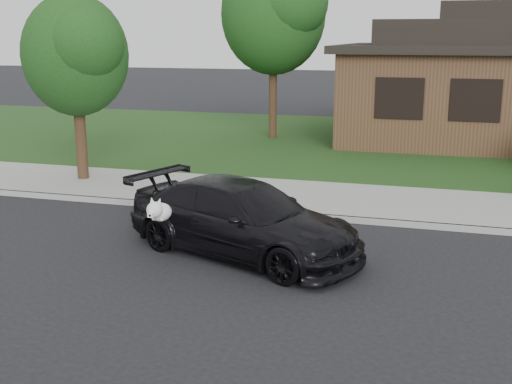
# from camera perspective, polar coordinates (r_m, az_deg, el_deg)

# --- Properties ---
(ground) EXTENTS (120.00, 120.00, 0.00)m
(ground) POSITION_cam_1_polar(r_m,az_deg,el_deg) (9.86, 7.74, -8.44)
(ground) COLOR black
(ground) RESTS_ON ground
(sidewalk) EXTENTS (60.00, 3.00, 0.12)m
(sidewalk) POSITION_cam_1_polar(r_m,az_deg,el_deg) (14.57, 10.68, -0.95)
(sidewalk) COLOR gray
(sidewalk) RESTS_ON ground
(curb) EXTENTS (60.00, 0.12, 0.12)m
(curb) POSITION_cam_1_polar(r_m,az_deg,el_deg) (13.13, 10.03, -2.55)
(curb) COLOR gray
(curb) RESTS_ON ground
(lawn) EXTENTS (60.00, 13.00, 0.13)m
(lawn) POSITION_cam_1_polar(r_m,az_deg,el_deg) (22.38, 12.73, 4.10)
(lawn) COLOR #193814
(lawn) RESTS_ON ground
(sedan) EXTENTS (4.73, 3.21, 1.27)m
(sedan) POSITION_cam_1_polar(r_m,az_deg,el_deg) (11.02, -1.19, -2.39)
(sedan) COLOR black
(sedan) RESTS_ON ground
(tree_0) EXTENTS (3.78, 3.60, 6.34)m
(tree_0) POSITION_cam_1_polar(r_m,az_deg,el_deg) (22.64, 1.90, 15.75)
(tree_0) COLOR #332114
(tree_0) RESTS_ON ground
(tree_2) EXTENTS (2.73, 2.60, 4.59)m
(tree_2) POSITION_cam_1_polar(r_m,az_deg,el_deg) (16.59, -15.58, 11.79)
(tree_2) COLOR #332114
(tree_2) RESTS_ON ground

